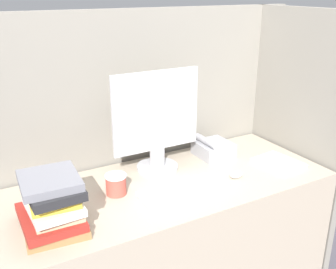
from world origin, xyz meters
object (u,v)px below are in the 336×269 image
object	(u,v)px
monitor	(157,125)
keyboard	(184,189)
mouse	(236,175)
desk_telephone	(213,148)
coffee_cup	(116,184)
book_stack	(53,204)

from	to	relation	value
monitor	keyboard	world-z (taller)	monitor
mouse	desk_telephone	bearing A→B (deg)	78.60
mouse	coffee_cup	size ratio (longest dim) A/B	0.71
coffee_cup	monitor	bearing A→B (deg)	26.61
monitor	desk_telephone	bearing A→B (deg)	-0.43
book_stack	coffee_cup	bearing A→B (deg)	23.14
coffee_cup	desk_telephone	xyz separation A→B (m)	(0.64, 0.14, -0.00)
coffee_cup	book_stack	size ratio (longest dim) A/B	0.32
keyboard	desk_telephone	size ratio (longest dim) A/B	2.31
desk_telephone	monitor	bearing A→B (deg)	179.57
keyboard	desk_telephone	distance (m)	0.45
keyboard	coffee_cup	bearing A→B (deg)	156.09
monitor	desk_telephone	world-z (taller)	monitor
monitor	book_stack	size ratio (longest dim) A/B	1.69
monitor	mouse	xyz separation A→B (m)	(0.30, -0.29, -0.23)
monitor	keyboard	bearing A→B (deg)	-90.47
book_stack	desk_telephone	world-z (taller)	book_stack
book_stack	monitor	bearing A→B (deg)	24.82
monitor	mouse	size ratio (longest dim) A/B	7.36
keyboard	coffee_cup	size ratio (longest dim) A/B	4.34
monitor	keyboard	size ratio (longest dim) A/B	1.20
monitor	book_stack	bearing A→B (deg)	-155.18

